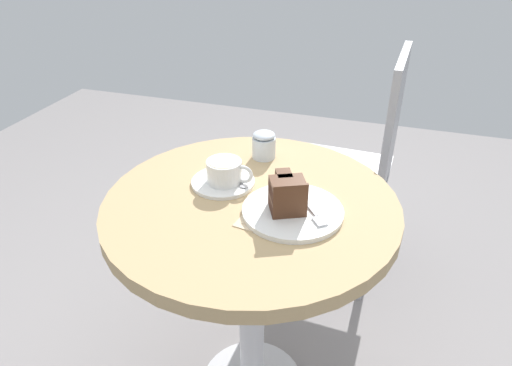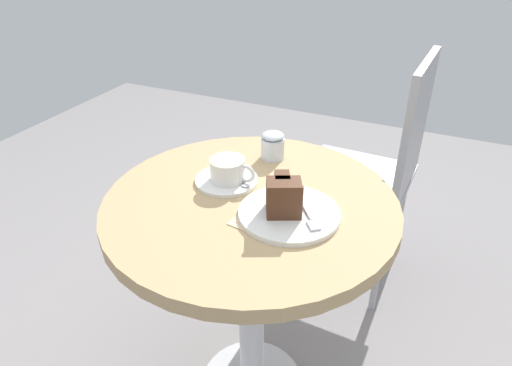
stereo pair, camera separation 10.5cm
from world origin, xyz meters
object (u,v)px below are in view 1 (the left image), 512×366
Objects in this scene: teaspoon at (240,181)px; cake_slice at (287,194)px; cake_plate at (293,211)px; cafe_chair at (362,155)px; coffee_cup at (225,171)px; sugar_pot at (264,145)px; fork at (313,213)px; saucer at (223,182)px; napkin at (275,216)px.

teaspoon is 0.72× the size of cake_slice.
cake_plate is 0.70m from cafe_chair.
sugar_pot reaches higher than coffee_cup.
teaspoon is at bearing 152.21° from cake_plate.
teaspoon reaches higher than cake_plate.
teaspoon is 0.09× the size of cafe_chair.
fork is (0.20, -0.09, 0.00)m from teaspoon.
napkin is (0.16, -0.10, -0.00)m from saucer.
sugar_pot is (-0.13, 0.24, -0.01)m from cake_slice.
fork reaches higher than teaspoon.
cafe_chair reaches higher than coffee_cup.
sugar_pot reaches higher than fork.
coffee_cup is at bearing 147.63° from napkin.
coffee_cup is 0.17m from sugar_pot.
cake_slice is (0.18, -0.08, 0.04)m from saucer.
cafe_chair reaches higher than fork.
cake_slice reaches higher than coffee_cup.
coffee_cup is at bearing 156.46° from cake_slice.
cafe_chair is at bearing 60.90° from sugar_pot.
teaspoon is at bearing -94.95° from sugar_pot.
saucer is at bearing -23.23° from cafe_chair.
sugar_pot is at bearing 120.05° from cake_plate.
cake_slice is at bearing -6.46° from cafe_chair.
teaspoon is 1.05× the size of sugar_pot.
saucer is 0.19m from napkin.
coffee_cup is 0.19m from cake_slice.
cake_slice is (-0.01, -0.00, 0.04)m from cake_plate.
cake_slice is at bearing -23.54° from coffee_cup.
napkin is 0.29m from sugar_pot.
coffee_cup is at bearing -105.95° from sugar_pot.
cake_slice is 0.27m from sugar_pot.
sugar_pot is (0.01, 0.16, 0.03)m from teaspoon.
cake_plate is 0.05m from fork.
fork is at bearing -1.42° from cafe_chair.
fork is (0.06, -0.00, -0.03)m from cake_slice.
cafe_chair is 0.53m from sugar_pot.
cake_plate is 0.25× the size of cafe_chair.
cake_slice is 0.71× the size of napkin.
teaspoon is 0.22m from fork.
cafe_chair reaches higher than teaspoon.
saucer is 0.21m from cake_plate.
coffee_cup is 0.25m from fork.
coffee_cup is at bearing -14.09° from saucer.
napkin is (0.12, -0.10, -0.01)m from teaspoon.
coffee_cup is 1.54× the size of sugar_pot.
saucer is at bearing 148.33° from napkin.
teaspoon is at bearing 13.55° from coffee_cup.
fork is 0.70m from cafe_chair.
coffee_cup is 0.13× the size of cafe_chair.
saucer is at bearing -145.63° from fork.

